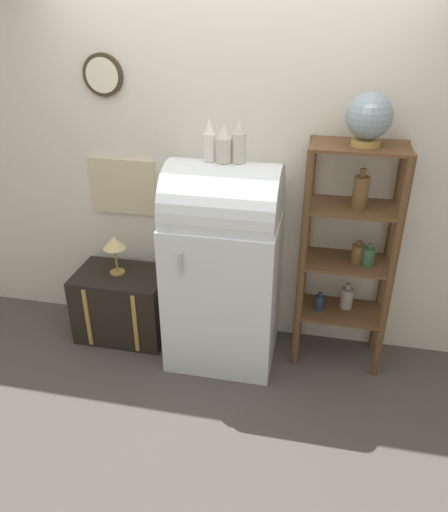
{
  "coord_description": "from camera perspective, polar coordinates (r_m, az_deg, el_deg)",
  "views": [
    {
      "loc": [
        0.62,
        -2.7,
        2.38
      ],
      "look_at": [
        0.0,
        0.23,
        0.8
      ],
      "focal_mm": 35.0,
      "sensor_mm": 36.0,
      "label": 1
    }
  ],
  "objects": [
    {
      "name": "refrigerator",
      "position": [
        3.41,
        -0.01,
        -0.73
      ],
      "size": [
        0.74,
        0.68,
        1.46
      ],
      "color": "silver",
      "rests_on": "ground_plane"
    },
    {
      "name": "vase_center",
      "position": [
        3.11,
        0.02,
        12.61
      ],
      "size": [
        0.1,
        0.1,
        0.23
      ],
      "color": "beige",
      "rests_on": "refrigerator"
    },
    {
      "name": "ground_plane",
      "position": [
        3.66,
        -0.77,
        -12.85
      ],
      "size": [
        12.0,
        12.0,
        0.0
      ],
      "primitive_type": "plane",
      "color": "#4C4742"
    },
    {
      "name": "wall_back",
      "position": [
        3.5,
        1.08,
        10.62
      ],
      "size": [
        7.0,
        0.09,
        2.7
      ],
      "color": "silver",
      "rests_on": "ground_plane"
    },
    {
      "name": "globe",
      "position": [
        3.11,
        16.25,
        14.97
      ],
      "size": [
        0.27,
        0.27,
        0.31
      ],
      "color": "#AD8942",
      "rests_on": "shelf_unit"
    },
    {
      "name": "vase_left",
      "position": [
        3.13,
        -1.67,
        12.96
      ],
      "size": [
        0.07,
        0.07,
        0.26
      ],
      "color": "white",
      "rests_on": "refrigerator"
    },
    {
      "name": "shelf_unit",
      "position": [
        3.4,
        14.02,
        0.88
      ],
      "size": [
        0.61,
        0.37,
        1.58
      ],
      "color": "brown",
      "rests_on": "ground_plane"
    },
    {
      "name": "desk_lamp",
      "position": [
        3.7,
        -12.42,
        1.26
      ],
      "size": [
        0.17,
        0.17,
        0.3
      ],
      "color": "#AD8942",
      "rests_on": "suitcase_trunk"
    },
    {
      "name": "vase_right",
      "position": [
        3.1,
        1.74,
        12.95
      ],
      "size": [
        0.08,
        0.08,
        0.28
      ],
      "color": "beige",
      "rests_on": "refrigerator"
    },
    {
      "name": "suitcase_trunk",
      "position": [
        3.93,
        -11.45,
        -5.39
      ],
      "size": [
        0.68,
        0.46,
        0.53
      ],
      "color": "black",
      "rests_on": "ground_plane"
    }
  ]
}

